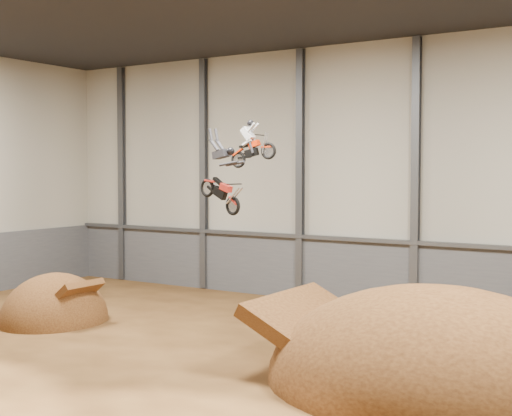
{
  "coord_description": "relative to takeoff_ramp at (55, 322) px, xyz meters",
  "views": [
    {
      "loc": [
        15.77,
        -20.03,
        7.21
      ],
      "look_at": [
        0.58,
        4.0,
        5.72
      ],
      "focal_mm": 50.0,
      "sensor_mm": 36.0,
      "label": 1
    }
  ],
  "objects": [
    {
      "name": "steel_column_1",
      "position": [
        0.29,
        11.57,
        7.0
      ],
      "size": [
        0.4,
        0.36,
        13.9
      ],
      "primitive_type": "cube",
      "color": "#47494F",
      "rests_on": "ground"
    },
    {
      "name": "fmx_rider_b",
      "position": [
        9.43,
        0.14,
        7.19
      ],
      "size": [
        4.12,
        1.7,
        3.8
      ],
      "primitive_type": null,
      "rotation": [
        0.0,
        0.43,
        -0.2
      ],
      "color": "red"
    },
    {
      "name": "takeoff_ramp",
      "position": [
        0.0,
        0.0,
        0.0
      ],
      "size": [
        4.7,
        5.42,
        4.7
      ],
      "primitive_type": "ellipsoid",
      "color": "#3F230F",
      "rests_on": "ground"
    },
    {
      "name": "back_wall",
      "position": [
        10.29,
        11.77,
        7.0
      ],
      "size": [
        40.0,
        0.1,
        14.0
      ],
      "primitive_type": "cube",
      "color": "#AAA696",
      "rests_on": "ground"
    },
    {
      "name": "floor",
      "position": [
        10.29,
        -3.23,
        0.0
      ],
      "size": [
        40.0,
        40.0,
        0.0
      ],
      "primitive_type": "plane",
      "color": "#432812",
      "rests_on": "ground"
    },
    {
      "name": "lower_band_back",
      "position": [
        10.29,
        11.67,
        1.75
      ],
      "size": [
        39.8,
        0.18,
        3.5
      ],
      "primitive_type": "cube",
      "color": "#505257",
      "rests_on": "ground"
    },
    {
      "name": "fmx_rider_a",
      "position": [
        10.41,
        1.43,
        8.48
      ],
      "size": [
        2.56,
        0.88,
        2.39
      ],
      "primitive_type": null,
      "rotation": [
        0.0,
        -0.23,
        0.02
      ],
      "color": "red"
    },
    {
      "name": "steel_rail",
      "position": [
        10.29,
        11.52,
        3.55
      ],
      "size": [
        39.8,
        0.35,
        0.2
      ],
      "primitive_type": "cube",
      "color": "#47494F",
      "rests_on": "lower_band_back"
    },
    {
      "name": "steel_column_0",
      "position": [
        -6.37,
        11.57,
        7.0
      ],
      "size": [
        0.4,
        0.36,
        13.9
      ],
      "primitive_type": "cube",
      "color": "#47494F",
      "rests_on": "ground"
    },
    {
      "name": "steel_column_2",
      "position": [
        6.96,
        11.57,
        7.0
      ],
      "size": [
        0.4,
        0.36,
        13.9
      ],
      "primitive_type": "cube",
      "color": "#47494F",
      "rests_on": "ground"
    },
    {
      "name": "steel_column_3",
      "position": [
        13.63,
        11.57,
        7.0
      ],
      "size": [
        0.4,
        0.36,
        13.9
      ],
      "primitive_type": "cube",
      "color": "#47494F",
      "rests_on": "ground"
    },
    {
      "name": "landing_ramp",
      "position": [
        18.58,
        -0.16,
        0.0
      ],
      "size": [
        11.64,
        10.29,
        6.71
      ],
      "primitive_type": "ellipsoid",
      "color": "#3F230F",
      "rests_on": "ground"
    }
  ]
}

